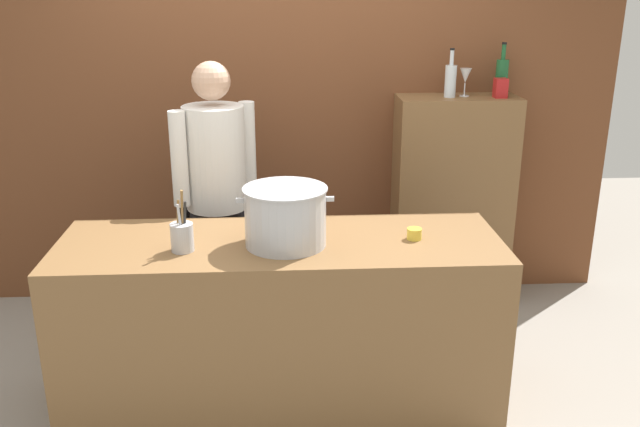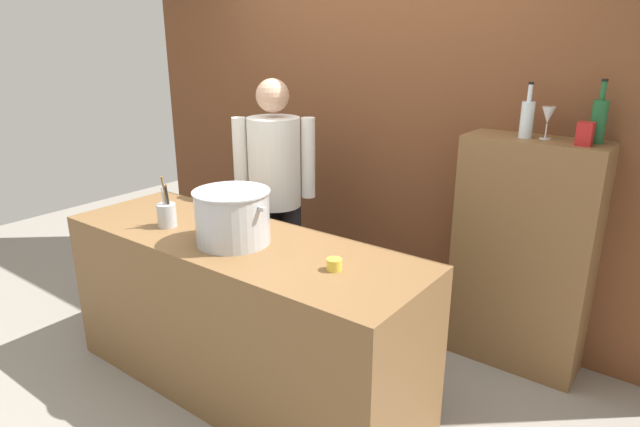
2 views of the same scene
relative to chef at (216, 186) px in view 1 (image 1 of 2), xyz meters
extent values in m
plane|color=gray|center=(0.36, -0.71, -0.96)|extent=(8.00, 8.00, 0.00)
cube|color=brown|center=(0.36, 0.69, 0.54)|extent=(4.40, 0.10, 3.00)
cube|color=brown|center=(0.36, -0.71, -0.51)|extent=(2.10, 0.70, 0.90)
cube|color=brown|center=(1.49, 0.48, -0.28)|extent=(0.76, 0.32, 1.38)
cylinder|color=black|center=(0.08, 0.06, -0.54)|extent=(0.14, 0.14, 0.84)
cylinder|color=black|center=(-0.08, -0.06, -0.54)|extent=(0.14, 0.14, 0.84)
cylinder|color=white|center=(0.00, 0.00, 0.17)|extent=(0.34, 0.34, 0.58)
cube|color=black|center=(-0.10, 0.14, -0.07)|extent=(0.25, 0.19, 0.52)
cylinder|color=white|center=(0.18, 0.13, 0.19)|extent=(0.09, 0.09, 0.52)
cylinder|color=white|center=(-0.17, -0.13, 0.19)|extent=(0.09, 0.09, 0.52)
sphere|color=tan|center=(0.00, 0.00, 0.59)|extent=(0.21, 0.21, 0.21)
cylinder|color=#B7BABF|center=(0.39, -0.75, 0.07)|extent=(0.38, 0.38, 0.27)
cylinder|color=#B7BABF|center=(0.39, -0.75, 0.21)|extent=(0.39, 0.39, 0.01)
cube|color=#B7BABF|center=(0.18, -0.75, 0.15)|extent=(0.04, 0.02, 0.02)
cube|color=#B7BABF|center=(0.59, -0.75, 0.15)|extent=(0.04, 0.02, 0.02)
cylinder|color=#B7BABF|center=(-0.08, -0.80, 0.00)|extent=(0.10, 0.10, 0.13)
cylinder|color=#B7BABF|center=(-0.09, -0.81, 0.06)|extent=(0.03, 0.01, 0.21)
cylinder|color=olive|center=(-0.10, -0.79, 0.06)|extent=(0.03, 0.03, 0.22)
cylinder|color=olive|center=(-0.08, -0.80, 0.09)|extent=(0.03, 0.06, 0.27)
cylinder|color=#262626|center=(-0.07, -0.80, 0.06)|extent=(0.03, 0.05, 0.22)
cylinder|color=yellow|center=(1.00, -0.72, -0.04)|extent=(0.07, 0.07, 0.05)
cylinder|color=#1E592D|center=(1.76, 0.53, 0.52)|extent=(0.08, 0.08, 0.22)
cylinder|color=#1E592D|center=(1.76, 0.53, 0.68)|extent=(0.03, 0.03, 0.09)
cylinder|color=black|center=(1.76, 0.53, 0.73)|extent=(0.03, 0.03, 0.01)
cylinder|color=silver|center=(1.42, 0.47, 0.51)|extent=(0.07, 0.07, 0.20)
cylinder|color=silver|center=(1.42, 0.47, 0.65)|extent=(0.02, 0.02, 0.09)
cylinder|color=black|center=(1.42, 0.47, 0.70)|extent=(0.03, 0.03, 0.01)
cylinder|color=silver|center=(1.52, 0.49, 0.42)|extent=(0.06, 0.06, 0.01)
cylinder|color=silver|center=(1.52, 0.49, 0.46)|extent=(0.01, 0.01, 0.08)
cone|color=silver|center=(1.52, 0.49, 0.54)|extent=(0.07, 0.07, 0.09)
cube|color=red|center=(1.73, 0.43, 0.47)|extent=(0.08, 0.08, 0.12)
camera|label=1|loc=(0.37, -3.71, 1.11)|focal=38.26mm
camera|label=2|loc=(2.28, -2.53, 0.94)|focal=30.02mm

